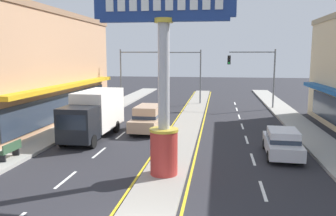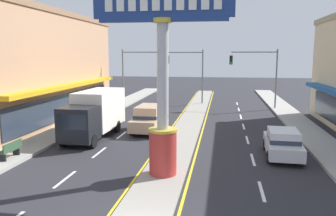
{
  "view_description": "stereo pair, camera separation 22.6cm",
  "coord_description": "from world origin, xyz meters",
  "px_view_note": "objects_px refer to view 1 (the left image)",
  "views": [
    {
      "loc": [
        2.42,
        -9.17,
        5.56
      ],
      "look_at": [
        -0.41,
        9.86,
        2.6
      ],
      "focal_mm": 36.64,
      "sensor_mm": 36.0,
      "label": 1
    },
    {
      "loc": [
        2.64,
        -9.13,
        5.56
      ],
      "look_at": [
        -0.41,
        9.86,
        2.6
      ],
      "focal_mm": 36.64,
      "sensor_mm": 36.0,
      "label": 2
    }
  ],
  "objects_px": {
    "suv_far_right_lane": "(148,118)",
    "district_sign": "(164,85)",
    "traffic_light_left_side": "(137,68)",
    "traffic_light_median_far": "(187,68)",
    "storefront_left": "(10,67)",
    "street_bench": "(10,150)",
    "sedan_near_right_lane": "(282,142)",
    "box_truck_near_left_lane": "(94,113)",
    "traffic_light_right_side": "(257,68)"
  },
  "relations": [
    {
      "from": "street_bench",
      "to": "sedan_near_right_lane",
      "type": "bearing_deg",
      "value": 12.45
    },
    {
      "from": "traffic_light_left_side",
      "to": "traffic_light_median_far",
      "type": "xyz_separation_m",
      "value": [
        5.11,
        3.15,
        -0.05
      ]
    },
    {
      "from": "traffic_light_right_side",
      "to": "traffic_light_median_far",
      "type": "relative_size",
      "value": 1.0
    },
    {
      "from": "street_bench",
      "to": "storefront_left",
      "type": "bearing_deg",
      "value": 121.91
    },
    {
      "from": "suv_far_right_lane",
      "to": "district_sign",
      "type": "bearing_deg",
      "value": -73.98
    },
    {
      "from": "traffic_light_left_side",
      "to": "suv_far_right_lane",
      "type": "bearing_deg",
      "value": -72.58
    },
    {
      "from": "district_sign",
      "to": "traffic_light_left_side",
      "type": "xyz_separation_m",
      "value": [
        -6.27,
        20.77,
        0.0
      ]
    },
    {
      "from": "traffic_light_right_side",
      "to": "district_sign",
      "type": "bearing_deg",
      "value": -106.28
    },
    {
      "from": "traffic_light_left_side",
      "to": "traffic_light_right_side",
      "type": "xyz_separation_m",
      "value": [
        12.54,
        0.69,
        0.0
      ]
    },
    {
      "from": "district_sign",
      "to": "suv_far_right_lane",
      "type": "xyz_separation_m",
      "value": [
        -2.68,
        9.34,
        -3.26
      ]
    },
    {
      "from": "traffic_light_median_far",
      "to": "box_truck_near_left_lane",
      "type": "distance_m",
      "value": 17.7
    },
    {
      "from": "traffic_light_right_side",
      "to": "suv_far_right_lane",
      "type": "relative_size",
      "value": 1.33
    },
    {
      "from": "storefront_left",
      "to": "box_truck_near_left_lane",
      "type": "bearing_deg",
      "value": -25.85
    },
    {
      "from": "sedan_near_right_lane",
      "to": "box_truck_near_left_lane",
      "type": "xyz_separation_m",
      "value": [
        -11.93,
        2.86,
        0.91
      ]
    },
    {
      "from": "district_sign",
      "to": "storefront_left",
      "type": "height_order",
      "value": "storefront_left"
    },
    {
      "from": "traffic_light_median_far",
      "to": "district_sign",
      "type": "bearing_deg",
      "value": -87.23
    },
    {
      "from": "district_sign",
      "to": "traffic_light_median_far",
      "type": "bearing_deg",
      "value": 92.77
    },
    {
      "from": "traffic_light_right_side",
      "to": "box_truck_near_left_lane",
      "type": "relative_size",
      "value": 0.89
    },
    {
      "from": "storefront_left",
      "to": "box_truck_near_left_lane",
      "type": "height_order",
      "value": "storefront_left"
    },
    {
      "from": "traffic_light_left_side",
      "to": "box_truck_near_left_lane",
      "type": "xyz_separation_m",
      "value": [
        0.32,
        -13.71,
        -2.55
      ]
    },
    {
      "from": "storefront_left",
      "to": "box_truck_near_left_lane",
      "type": "distance_m",
      "value": 10.22
    },
    {
      "from": "box_truck_near_left_lane",
      "to": "traffic_light_right_side",
      "type": "bearing_deg",
      "value": 49.67
    },
    {
      "from": "traffic_light_right_side",
      "to": "sedan_near_right_lane",
      "type": "xyz_separation_m",
      "value": [
        -0.29,
        -17.25,
        -3.46
      ]
    },
    {
      "from": "sedan_near_right_lane",
      "to": "box_truck_near_left_lane",
      "type": "relative_size",
      "value": 0.63
    },
    {
      "from": "traffic_light_right_side",
      "to": "sedan_near_right_lane",
      "type": "height_order",
      "value": "traffic_light_right_side"
    },
    {
      "from": "storefront_left",
      "to": "suv_far_right_lane",
      "type": "bearing_deg",
      "value": -9.4
    },
    {
      "from": "district_sign",
      "to": "storefront_left",
      "type": "distance_m",
      "value": 18.63
    },
    {
      "from": "storefront_left",
      "to": "suv_far_right_lane",
      "type": "relative_size",
      "value": 4.68
    },
    {
      "from": "district_sign",
      "to": "street_bench",
      "type": "distance_m",
      "value": 9.17
    },
    {
      "from": "traffic_light_right_side",
      "to": "traffic_light_left_side",
      "type": "bearing_deg",
      "value": -176.85
    },
    {
      "from": "traffic_light_left_side",
      "to": "traffic_light_median_far",
      "type": "height_order",
      "value": "same"
    },
    {
      "from": "district_sign",
      "to": "suv_far_right_lane",
      "type": "height_order",
      "value": "district_sign"
    },
    {
      "from": "traffic_light_right_side",
      "to": "sedan_near_right_lane",
      "type": "bearing_deg",
      "value": -90.96
    },
    {
      "from": "street_bench",
      "to": "suv_far_right_lane",
      "type": "bearing_deg",
      "value": 55.59
    },
    {
      "from": "traffic_light_right_side",
      "to": "storefront_left",
      "type": "bearing_deg",
      "value": -154.33
    },
    {
      "from": "traffic_light_left_side",
      "to": "street_bench",
      "type": "relative_size",
      "value": 3.88
    },
    {
      "from": "storefront_left",
      "to": "street_bench",
      "type": "distance_m",
      "value": 12.76
    },
    {
      "from": "street_bench",
      "to": "traffic_light_median_far",
      "type": "bearing_deg",
      "value": 72.51
    },
    {
      "from": "district_sign",
      "to": "sedan_near_right_lane",
      "type": "relative_size",
      "value": 1.94
    },
    {
      "from": "traffic_light_right_side",
      "to": "sedan_near_right_lane",
      "type": "distance_m",
      "value": 17.6
    },
    {
      "from": "district_sign",
      "to": "traffic_light_left_side",
      "type": "distance_m",
      "value": 21.7
    },
    {
      "from": "box_truck_near_left_lane",
      "to": "sedan_near_right_lane",
      "type": "bearing_deg",
      "value": -13.46
    },
    {
      "from": "traffic_light_left_side",
      "to": "traffic_light_median_far",
      "type": "relative_size",
      "value": 1.0
    },
    {
      "from": "district_sign",
      "to": "box_truck_near_left_lane",
      "type": "relative_size",
      "value": 1.22
    },
    {
      "from": "traffic_light_right_side",
      "to": "street_bench",
      "type": "height_order",
      "value": "traffic_light_right_side"
    },
    {
      "from": "suv_far_right_lane",
      "to": "storefront_left",
      "type": "bearing_deg",
      "value": 170.6
    },
    {
      "from": "suv_far_right_lane",
      "to": "street_bench",
      "type": "relative_size",
      "value": 2.9
    },
    {
      "from": "storefront_left",
      "to": "box_truck_near_left_lane",
      "type": "xyz_separation_m",
      "value": [
        8.83,
        -4.28,
        -2.88
      ]
    },
    {
      "from": "sedan_near_right_lane",
      "to": "street_bench",
      "type": "relative_size",
      "value": 2.73
    },
    {
      "from": "sedan_near_right_lane",
      "to": "street_bench",
      "type": "xyz_separation_m",
      "value": [
        -14.35,
        -3.17,
        -0.14
      ]
    }
  ]
}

